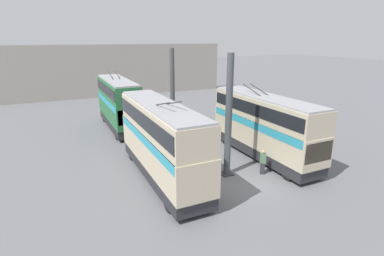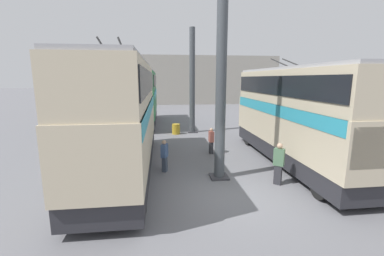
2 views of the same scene
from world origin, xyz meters
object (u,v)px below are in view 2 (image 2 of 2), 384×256
(bus_left_far, at_px, (296,110))
(person_by_left_row, at_px, (279,163))
(bus_right_far, at_px, (142,94))
(person_by_right_row, at_px, (165,155))
(person_aisle_midway, at_px, (211,140))
(oil_drum, at_px, (176,129))
(bus_right_mid, at_px, (123,110))

(bus_left_far, height_order, person_by_left_row, bus_left_far)
(bus_right_far, bearing_deg, person_by_right_row, -172.03)
(bus_right_far, distance_m, person_aisle_midway, 11.85)
(bus_left_far, relative_size, oil_drum, 13.44)
(bus_left_far, bearing_deg, person_aisle_midway, 60.68)
(person_by_left_row, bearing_deg, person_by_right_row, 103.73)
(bus_left_far, distance_m, person_by_left_row, 3.78)
(bus_right_far, distance_m, person_by_right_row, 13.69)
(person_aisle_midway, relative_size, oil_drum, 1.89)
(bus_right_far, relative_size, person_aisle_midway, 6.48)
(bus_right_far, bearing_deg, person_aisle_midway, -156.41)
(bus_right_mid, distance_m, bus_right_far, 13.13)
(person_by_left_row, bearing_deg, person_aisle_midway, 59.48)
(bus_left_far, height_order, oil_drum, bus_left_far)
(person_by_right_row, relative_size, oil_drum, 1.89)
(bus_left_far, xyz_separation_m, oil_drum, (7.90, 5.68, -2.41))
(bus_right_mid, height_order, oil_drum, bus_right_mid)
(bus_left_far, distance_m, bus_right_mid, 8.60)
(person_aisle_midway, bearing_deg, person_by_left_row, 107.22)
(person_by_right_row, bearing_deg, bus_left_far, 24.15)
(bus_right_mid, bearing_deg, bus_left_far, -88.40)
(bus_left_far, bearing_deg, person_by_right_row, 94.27)
(bus_left_far, distance_m, person_aisle_midway, 4.93)
(person_aisle_midway, bearing_deg, person_by_right_row, 39.60)
(person_by_left_row, xyz_separation_m, person_by_right_row, (2.10, 4.71, -0.14))
(bus_right_mid, relative_size, oil_drum, 13.65)
(bus_left_far, xyz_separation_m, bus_right_mid, (-0.24, 8.59, 0.14))
(person_aisle_midway, bearing_deg, bus_right_far, -70.90)
(person_by_left_row, relative_size, person_by_right_row, 1.16)
(person_by_left_row, xyz_separation_m, oil_drum, (10.50, 3.67, -0.55))
(bus_left_far, relative_size, bus_right_far, 1.10)
(person_by_right_row, bearing_deg, person_aisle_midway, 63.98)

